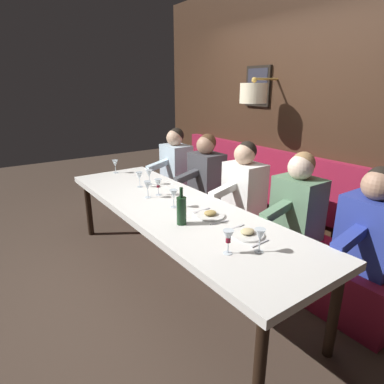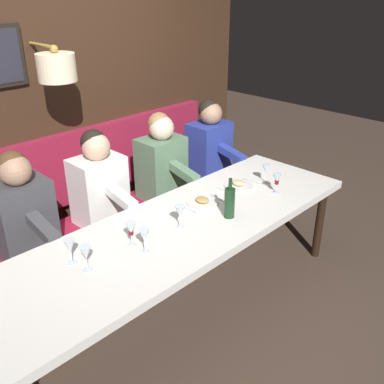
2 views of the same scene
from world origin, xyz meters
TOP-DOWN VIEW (x-y plane):
  - ground_plane at (0.00, 0.00)m, footprint 12.00×12.00m
  - dining_table at (0.00, 0.00)m, footprint 0.90×3.03m
  - banquette_bench at (0.89, 0.00)m, footprint 0.52×3.23m
  - back_wall_panel at (1.46, 0.00)m, footprint 0.59×4.43m
  - diner_nearest at (0.88, -1.31)m, footprint 0.60×0.40m
  - diner_near at (0.88, -0.67)m, footprint 0.60×0.40m
  - diner_middle at (0.88, 0.02)m, footprint 0.60×0.40m
  - diner_far at (0.88, 0.67)m, footprint 0.60×0.40m
  - diner_farthest at (0.88, 1.35)m, footprint 0.60×0.40m
  - place_setting_0 at (0.11, -0.82)m, footprint 0.24×0.32m
  - place_setting_1 at (0.11, -0.38)m, footprint 0.24×0.32m
  - wine_glass_0 at (0.14, 0.73)m, footprint 0.07×0.07m
  - wine_glass_1 at (-0.08, 0.34)m, footprint 0.07×0.07m
  - wine_glass_2 at (-0.18, -0.93)m, footprint 0.07×0.07m
  - wine_glass_3 at (0.01, 0.70)m, footprint 0.07×0.07m
  - wine_glass_4 at (0.03, 1.41)m, footprint 0.07×0.07m
  - wine_glass_5 at (-0.02, -0.02)m, footprint 0.07×0.07m
  - wine_glass_6 at (0.04, 0.35)m, footprint 0.07×0.07m
  - wine_glass_7 at (0.00, -1.04)m, footprint 0.07×0.07m
  - wine_bottle at (-0.16, -0.37)m, footprint 0.08×0.08m

SIDE VIEW (x-z plane):
  - ground_plane at x=0.00m, z-range 0.00..0.00m
  - banquette_bench at x=0.89m, z-range 0.00..0.45m
  - dining_table at x=0.00m, z-range 0.31..1.05m
  - place_setting_0 at x=0.11m, z-range 0.73..0.78m
  - place_setting_1 at x=0.11m, z-range 0.73..0.78m
  - diner_nearest at x=0.88m, z-range 0.42..1.21m
  - diner_near at x=0.88m, z-range 0.42..1.21m
  - diner_middle at x=0.88m, z-range 0.42..1.21m
  - diner_far at x=0.88m, z-range 0.42..1.21m
  - diner_farthest at x=0.88m, z-range 0.42..1.21m
  - wine_glass_2 at x=-0.18m, z-range 0.77..0.94m
  - wine_glass_6 at x=0.04m, z-range 0.77..0.94m
  - wine_bottle at x=-0.16m, z-range 0.71..1.01m
  - wine_glass_0 at x=0.14m, z-range 0.77..0.94m
  - wine_glass_1 at x=-0.08m, z-range 0.77..0.94m
  - wine_glass_3 at x=0.01m, z-range 0.77..0.94m
  - wine_glass_4 at x=0.03m, z-range 0.77..0.94m
  - wine_glass_5 at x=-0.02m, z-range 0.77..0.94m
  - wine_glass_7 at x=0.00m, z-range 0.77..0.94m
  - back_wall_panel at x=1.46m, z-range -0.09..2.81m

